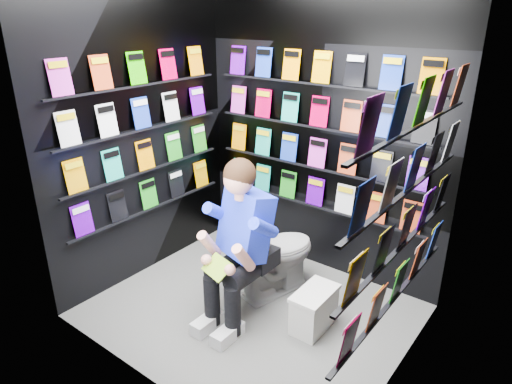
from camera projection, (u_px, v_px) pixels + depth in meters
The scene contains 13 objects.
floor at pixel (251, 311), 3.75m from camera, with size 2.40×2.40×0.00m, color #5B5B59.
wall_back at pixel (320, 132), 4.00m from camera, with size 2.40×0.04×2.60m, color black.
wall_front at pixel (139, 205), 2.53m from camera, with size 2.40×0.04×2.60m, color black.
wall_left at pixel (141, 134), 3.94m from camera, with size 0.04×2.00×2.60m, color black.
wall_right at pixel (416, 200), 2.59m from camera, with size 0.04×2.00×2.60m, color black.
comics_back at pixel (318, 132), 3.98m from camera, with size 2.10×0.06×1.37m, color #BB003C, non-canonical shape.
comics_left at pixel (143, 134), 3.92m from camera, with size 0.06×1.70×1.37m, color #BB003C, non-canonical shape.
comics_right at pixel (411, 198), 2.61m from camera, with size 0.06×1.70×1.37m, color #BB003C, non-canonical shape.
toilet at pixel (275, 253), 3.90m from camera, with size 0.42×0.75×0.73m, color white.
longbox at pixel (314, 311), 3.51m from camera, with size 0.22×0.39×0.29m, color silver.
longbox_lid at pixel (315, 293), 3.45m from camera, with size 0.24×0.41×0.03m, color silver.
reader at pixel (247, 225), 3.47m from camera, with size 0.54×0.79×1.45m, color #0B1DC7, non-canonical shape.
held_comic at pixel (217, 267), 3.28m from camera, with size 0.24×0.01×0.16m, color green.
Camera 1 is at (1.93, -2.45, 2.31)m, focal length 32.00 mm.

